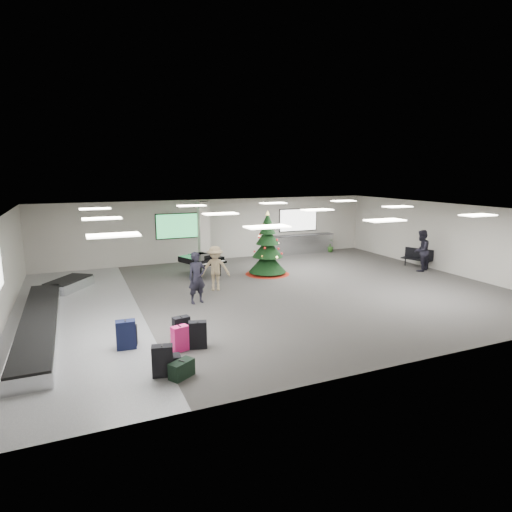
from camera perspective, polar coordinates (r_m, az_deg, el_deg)
name	(u,v)px	position (r m, az deg, el deg)	size (l,w,h in m)	color
ground	(271,292)	(16.69, 1.95, -4.87)	(18.00, 18.00, 0.00)	#363331
room_envelope	(255,231)	(16.65, -0.17, 3.30)	(18.02, 14.02, 3.21)	#ABA89C
baggage_carousel	(47,314)	(15.11, -26.13, -6.93)	(2.28, 9.71, 0.43)	silver
service_counter	(300,244)	(24.59, 5.92, 1.60)	(4.05, 0.65, 1.08)	silver
suitcase_0	(163,361)	(10.27, -12.36, -13.49)	(0.52, 0.36, 0.76)	black
suitcase_1	(198,335)	(11.62, -7.76, -10.35)	(0.52, 0.36, 0.76)	black
pink_suitcase	(180,338)	(11.53, -10.10, -10.78)	(0.48, 0.35, 0.69)	#FF217C
suitcase_3	(181,329)	(12.20, -9.93, -9.50)	(0.49, 0.32, 0.70)	black
navy_suitcase	(126,335)	(11.96, -16.95, -10.01)	(0.53, 0.33, 0.80)	black
green_duffel	(182,369)	(10.20, -9.88, -14.65)	(0.66, 0.56, 0.41)	black
suitcase_7	(185,335)	(11.90, -9.39, -10.40)	(0.40, 0.27, 0.55)	black
suitcase_8	(130,336)	(12.19, -16.47, -10.13)	(0.42, 0.30, 0.58)	black
black_duffel	(167,364)	(10.48, -11.73, -13.96)	(0.65, 0.40, 0.43)	black
christmas_tree	(267,253)	(19.45, 1.54, 0.45)	(2.04, 2.04, 2.90)	maroon
grand_piano	(202,260)	(19.35, -7.22, -0.49)	(1.94, 2.18, 1.03)	black
bench	(418,257)	(22.43, 20.83, -0.10)	(0.99, 1.51, 0.91)	black
traveler_a	(197,278)	(15.29, -7.89, -2.88)	(0.68, 0.44, 1.85)	black
traveler_b	(215,268)	(16.88, -5.44, -1.64)	(1.14, 0.65, 1.76)	#98825E
traveler_bench	(421,251)	(21.49, 21.15, 0.67)	(0.95, 0.74, 1.95)	black
potted_plant_left	(269,252)	(22.78, 1.75, 0.60)	(0.48, 0.38, 0.86)	#193912
potted_plant_right	(330,245)	(25.36, 9.83, 1.40)	(0.42, 0.42, 0.76)	#193912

